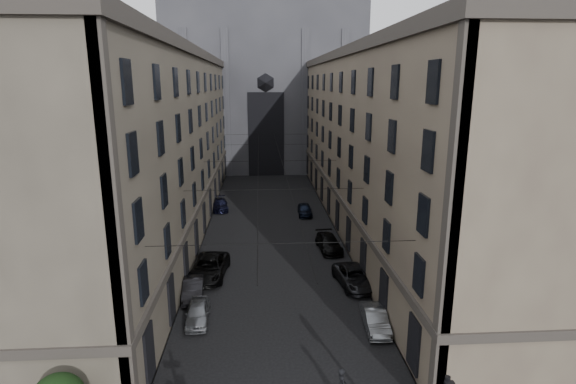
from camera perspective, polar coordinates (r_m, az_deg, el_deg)
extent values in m
cube|color=#383533|center=(51.15, -14.07, -4.32)|extent=(7.00, 80.00, 0.15)
cube|color=#383533|center=(51.60, 9.57, -3.93)|extent=(7.00, 80.00, 0.15)
cube|color=#474137|center=(49.84, -18.07, 5.49)|extent=(13.00, 60.00, 18.00)
cube|color=#38332D|center=(49.49, -18.91, 16.31)|extent=(13.60, 60.60, 0.90)
cube|color=#38332D|center=(50.70, -17.67, 0.12)|extent=(13.40, 60.30, 0.50)
cube|color=brown|center=(50.44, 13.31, 5.89)|extent=(13.00, 60.00, 18.00)
cube|color=#38332D|center=(50.08, 13.93, 16.60)|extent=(13.60, 60.60, 0.90)
cube|color=#38332D|center=(51.29, 13.02, 0.57)|extent=(13.40, 60.30, 0.50)
cube|color=#2D2D33|center=(86.84, -2.97, 13.36)|extent=(34.00, 22.00, 30.00)
cube|color=black|center=(76.27, -2.79, 7.28)|extent=(6.00, 0.30, 14.00)
cylinder|color=black|center=(23.30, -0.69, -6.55)|extent=(14.00, 0.03, 0.03)
cylinder|color=black|center=(34.80, -1.71, 0.31)|extent=(14.00, 0.03, 0.03)
cylinder|color=black|center=(47.53, -2.24, 3.96)|extent=(14.00, 0.03, 0.03)
cylinder|color=black|center=(60.38, -2.56, 6.05)|extent=(14.00, 0.03, 0.03)
cylinder|color=black|center=(72.29, -2.75, 7.32)|extent=(14.00, 0.03, 0.03)
cylinder|color=black|center=(48.57, -3.81, 3.67)|extent=(0.03, 60.00, 0.03)
cylinder|color=black|center=(48.63, -0.74, 3.71)|extent=(0.03, 60.00, 0.03)
imported|color=slate|center=(31.55, -11.40, -14.77)|extent=(1.76, 3.97, 1.33)
imported|color=black|center=(34.84, -11.93, -11.88)|extent=(1.76, 4.27, 1.38)
imported|color=black|center=(37.87, -9.98, -9.41)|extent=(3.25, 6.14, 1.64)
imported|color=black|center=(56.90, -8.64, -1.59)|extent=(2.50, 4.84, 1.34)
imported|color=slate|center=(30.70, 11.03, -15.62)|extent=(1.58, 4.05, 1.31)
imported|color=black|center=(36.22, 8.38, -10.65)|extent=(3.04, 5.41, 1.43)
imported|color=black|center=(43.16, 5.21, -6.48)|extent=(2.35, 4.97, 1.40)
imported|color=black|center=(54.07, 2.15, -2.24)|extent=(1.70, 4.08, 1.38)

